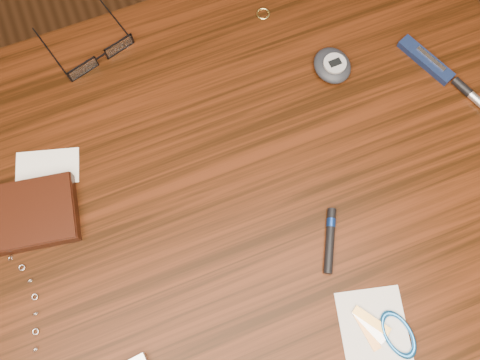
{
  "coord_description": "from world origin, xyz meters",
  "views": [
    {
      "loc": [
        -0.04,
        -0.19,
        1.46
      ],
      "look_at": [
        0.04,
        0.02,
        0.76
      ],
      "focal_mm": 40.0,
      "sensor_mm": 36.0,
      "label": 1
    }
  ],
  "objects_px": {
    "wallet_and_card": "(34,213)",
    "eyeglasses": "(99,55)",
    "notepad_keys": "(386,331)",
    "desk": "(218,222)",
    "pocket_knife": "(426,60)",
    "pedometer": "(332,65)"
  },
  "relations": [
    {
      "from": "wallet_and_card",
      "to": "eyeglasses",
      "type": "xyz_separation_m",
      "value": [
        0.15,
        0.2,
        -0.0
      ]
    },
    {
      "from": "wallet_and_card",
      "to": "notepad_keys",
      "type": "xyz_separation_m",
      "value": [
        0.38,
        -0.31,
        -0.01
      ]
    },
    {
      "from": "desk",
      "to": "notepad_keys",
      "type": "bearing_deg",
      "value": -58.62
    },
    {
      "from": "wallet_and_card",
      "to": "notepad_keys",
      "type": "bearing_deg",
      "value": -39.6
    },
    {
      "from": "notepad_keys",
      "to": "desk",
      "type": "bearing_deg",
      "value": 121.38
    },
    {
      "from": "notepad_keys",
      "to": "pocket_knife",
      "type": "xyz_separation_m",
      "value": [
        0.23,
        0.33,
        0.0
      ]
    },
    {
      "from": "pedometer",
      "to": "pocket_knife",
      "type": "xyz_separation_m",
      "value": [
        0.14,
        -0.04,
        -0.01
      ]
    },
    {
      "from": "desk",
      "to": "pedometer",
      "type": "distance_m",
      "value": 0.29
    },
    {
      "from": "eyeglasses",
      "to": "pedometer",
      "type": "relative_size",
      "value": 2.22
    },
    {
      "from": "desk",
      "to": "pedometer",
      "type": "height_order",
      "value": "pedometer"
    },
    {
      "from": "eyeglasses",
      "to": "pedometer",
      "type": "xyz_separation_m",
      "value": [
        0.32,
        -0.14,
        -0.0
      ]
    },
    {
      "from": "desk",
      "to": "pedometer",
      "type": "xyz_separation_m",
      "value": [
        0.24,
        0.13,
        0.11
      ]
    },
    {
      "from": "wallet_and_card",
      "to": "notepad_keys",
      "type": "height_order",
      "value": "wallet_and_card"
    },
    {
      "from": "desk",
      "to": "pocket_knife",
      "type": "xyz_separation_m",
      "value": [
        0.37,
        0.09,
        0.11
      ]
    },
    {
      "from": "pedometer",
      "to": "notepad_keys",
      "type": "distance_m",
      "value": 0.38
    },
    {
      "from": "desk",
      "to": "wallet_and_card",
      "type": "xyz_separation_m",
      "value": [
        -0.23,
        0.08,
        0.11
      ]
    },
    {
      "from": "wallet_and_card",
      "to": "pocket_knife",
      "type": "bearing_deg",
      "value": 1.67
    },
    {
      "from": "wallet_and_card",
      "to": "pocket_knife",
      "type": "height_order",
      "value": "wallet_and_card"
    },
    {
      "from": "notepad_keys",
      "to": "eyeglasses",
      "type": "bearing_deg",
      "value": 113.69
    },
    {
      "from": "pocket_knife",
      "to": "desk",
      "type": "bearing_deg",
      "value": -165.91
    },
    {
      "from": "eyeglasses",
      "to": "pocket_knife",
      "type": "relative_size",
      "value": 1.48
    },
    {
      "from": "eyeglasses",
      "to": "notepad_keys",
      "type": "height_order",
      "value": "eyeglasses"
    }
  ]
}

